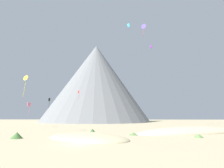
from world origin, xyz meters
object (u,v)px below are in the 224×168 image
object	(u,v)px
kite_rainbow_low	(29,105)
kite_red_mid	(79,93)
bush_far_right	(156,131)
bush_mid_center	(17,135)
bush_ridge_crest	(93,130)
kite_black_low	(50,100)
kite_violet_high	(151,47)
kite_indigo_high	(144,27)
kite_yellow_low	(26,79)
bush_near_right	(199,136)
rock_massif	(96,84)
bush_far_left	(133,134)
kite_cyan_high	(128,25)

from	to	relation	value
kite_rainbow_low	kite_red_mid	xyz separation A→B (m)	(14.88, 14.42, 5.72)
bush_far_right	bush_mid_center	bearing A→B (deg)	-155.47
bush_ridge_crest	kite_black_low	bearing A→B (deg)	126.38
kite_violet_high	kite_red_mid	world-z (taller)	kite_violet_high
kite_indigo_high	kite_yellow_low	world-z (taller)	kite_indigo_high
bush_ridge_crest	kite_yellow_low	bearing A→B (deg)	-169.43
bush_near_right	kite_black_low	xyz separation A→B (m)	(-43.68, 43.32, 10.25)
rock_massif	kite_yellow_low	size ratio (longest dim) A/B	18.97
kite_violet_high	kite_rainbow_low	world-z (taller)	kite_violet_high
bush_far_left	kite_violet_high	xyz separation A→B (m)	(11.06, 42.41, 34.07)
bush_mid_center	rock_massif	bearing A→B (deg)	89.67
kite_yellow_low	kite_red_mid	world-z (taller)	kite_red_mid
kite_violet_high	kite_rainbow_low	bearing A→B (deg)	-144.78
bush_mid_center	bush_far_right	size ratio (longest dim) A/B	1.29
bush_near_right	kite_violet_high	size ratio (longest dim) A/B	0.69
kite_cyan_high	bush_far_left	bearing A→B (deg)	169.18
bush_far_left	kite_black_low	bearing A→B (deg)	129.46
bush_far_right	kite_yellow_low	distance (m)	33.53
kite_violet_high	kite_black_low	bearing A→B (deg)	-156.90
bush_ridge_crest	bush_near_right	world-z (taller)	bush_ridge_crest
bush_far_left	kite_indigo_high	world-z (taller)	kite_indigo_high
bush_ridge_crest	kite_black_low	size ratio (longest dim) A/B	0.26
bush_mid_center	bush_ridge_crest	size ratio (longest dim) A/B	1.73
kite_black_low	kite_rainbow_low	size ratio (longest dim) A/B	1.00
bush_far_left	kite_yellow_low	bearing A→B (deg)	168.42
kite_black_low	bush_mid_center	bearing A→B (deg)	-156.55
kite_black_low	kite_indigo_high	xyz separation A→B (m)	(39.40, -4.55, 29.60)
kite_indigo_high	kite_rainbow_low	distance (m)	54.05
bush_ridge_crest	rock_massif	xyz separation A→B (m)	(-10.26, 83.43, 25.73)
bush_far_right	kite_rainbow_low	world-z (taller)	kite_rainbow_low
kite_violet_high	rock_massif	bearing A→B (deg)	140.93
bush_mid_center	kite_red_mid	xyz separation A→B (m)	(-0.68, 50.10, 13.15)
bush_ridge_crest	kite_indigo_high	size ratio (longest dim) A/B	0.22
bush_far_right	kite_cyan_high	xyz separation A→B (m)	(-4.71, 25.64, 38.33)
kite_cyan_high	kite_violet_high	world-z (taller)	kite_cyan_high
bush_far_right	kite_red_mid	distance (m)	48.42
bush_far_left	rock_massif	distance (m)	97.32
bush_far_right	bush_far_left	xyz separation A→B (m)	(-5.40, -4.75, -0.18)
bush_near_right	kite_cyan_high	size ratio (longest dim) A/B	1.20
bush_mid_center	kite_black_low	size ratio (longest dim) A/B	0.46
bush_mid_center	kite_red_mid	distance (m)	51.80
kite_cyan_high	kite_rainbow_low	bearing A→B (deg)	83.15
kite_yellow_low	bush_far_left	bearing A→B (deg)	-171.12
bush_mid_center	bush_far_right	xyz separation A→B (m)	(25.73, 11.74, -0.10)
bush_mid_center	bush_far_right	distance (m)	28.29
bush_ridge_crest	kite_cyan_high	bearing A→B (deg)	65.24
bush_mid_center	kite_red_mid	bearing A→B (deg)	90.78
bush_ridge_crest	kite_cyan_high	size ratio (longest dim) A/B	0.83
bush_far_left	kite_yellow_low	distance (m)	29.13
rock_massif	kite_black_low	distance (m)	56.15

